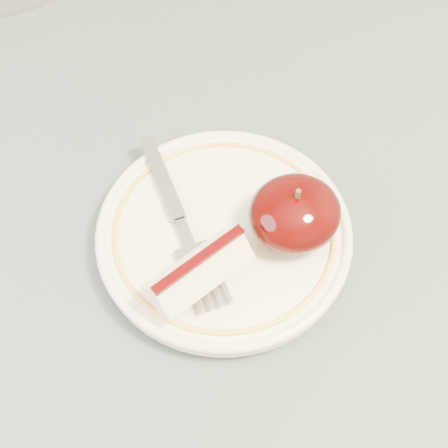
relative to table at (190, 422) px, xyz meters
name	(u,v)px	position (x,y,z in m)	size (l,w,h in m)	color
table	(190,422)	(0.00, 0.00, 0.00)	(0.90, 0.90, 0.75)	brown
plate	(224,233)	(0.08, 0.10, 0.10)	(0.21, 0.21, 0.02)	beige
apple_half	(295,213)	(0.13, 0.08, 0.13)	(0.07, 0.07, 0.05)	black
apple_wedge	(200,271)	(0.04, 0.07, 0.12)	(0.09, 0.05, 0.04)	beige
fork	(180,221)	(0.05, 0.12, 0.11)	(0.03, 0.17, 0.00)	gray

